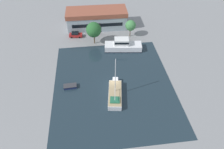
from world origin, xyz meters
The scene contains 9 objects.
ground_plane centered at (0.00, 0.00, 0.00)m, with size 440.00×440.00×0.00m, color gray.
water_canal centered at (0.00, 0.00, 0.00)m, with size 29.05×33.61×0.01m, color #1E2D38.
warehouse_building centered at (-2.07, 28.27, 3.07)m, with size 20.21×7.96×6.08m.
quay_tree_near_building centered at (8.12, 20.99, 3.83)m, with size 3.32×3.32×5.50m.
quay_tree_by_water centered at (-3.56, 18.30, 4.77)m, with size 4.53×4.53×7.04m.
parked_car centered at (-9.41, 22.59, 0.84)m, with size 4.29×2.17×1.66m.
sailboat_moored centered at (-0.05, -3.78, 0.76)m, with size 4.17×9.55×10.87m.
motor_cruiser centered at (4.60, 14.10, 1.35)m, with size 11.31×4.88×3.70m.
small_dinghy centered at (-10.55, 0.27, 0.37)m, with size 3.22×1.68×0.72m.
Camera 1 is at (-4.40, -33.78, 36.07)m, focal length 32.00 mm.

